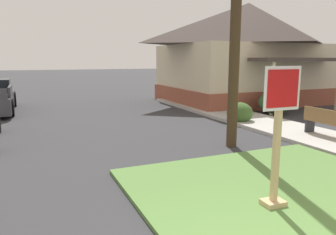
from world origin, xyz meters
TOP-DOWN VIEW (x-y plane):
  - grass_corner_patch at (1.98, 1.84)m, footprint 5.36×5.68m
  - sidewalk_strip at (5.85, 6.50)m, footprint 2.20×18.62m
  - stop_sign at (1.35, 1.91)m, footprint 0.67×0.29m
  - manhole_cover at (0.75, 3.58)m, footprint 0.70×0.70m
  - street_bench at (5.96, 4.83)m, footprint 0.45×1.71m
  - corner_house at (9.53, 13.65)m, footprint 9.32×8.16m
  - shrub_near_porch at (7.86, 9.28)m, footprint 1.44×1.44m
  - shrub_by_curb at (5.17, 8.17)m, footprint 0.99×0.99m

SIDE VIEW (x-z plane):
  - manhole_cover at x=0.75m, z-range 0.00..0.02m
  - grass_corner_patch at x=1.98m, z-range 0.00..0.08m
  - sidewalk_strip at x=5.85m, z-range 0.00..0.12m
  - shrub_by_curb at x=5.17m, z-range 0.00..0.81m
  - shrub_near_porch at x=7.86m, z-range 0.00..1.06m
  - street_bench at x=5.96m, z-range 0.17..1.02m
  - stop_sign at x=1.35m, z-range 0.03..2.27m
  - corner_house at x=9.53m, z-range 0.08..5.62m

